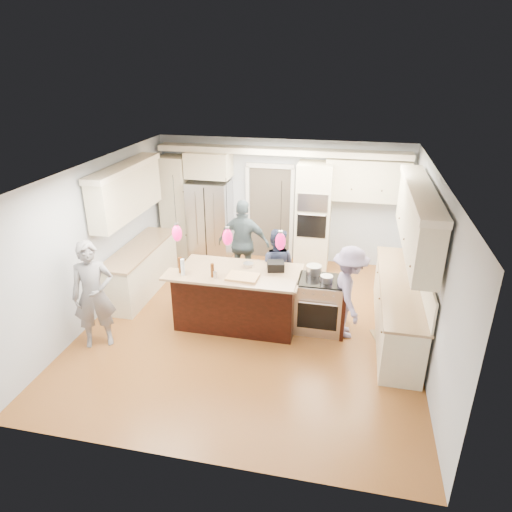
{
  "coord_description": "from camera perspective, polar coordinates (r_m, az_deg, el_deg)",
  "views": [
    {
      "loc": [
        1.5,
        -6.63,
        4.26
      ],
      "look_at": [
        0.0,
        0.35,
        1.15
      ],
      "focal_mm": 32.0,
      "sensor_mm": 36.0,
      "label": 1
    }
  ],
  "objects": [
    {
      "name": "floor_rug",
      "position": [
        7.85,
        16.97,
        -10.47
      ],
      "size": [
        0.8,
        0.99,
        0.01
      ],
      "primitive_type": "cube",
      "rotation": [
        0.0,
        0.0,
        0.27
      ],
      "color": "#917A4F",
      "rests_on": "ground"
    },
    {
      "name": "right_counter_run",
      "position": [
        7.69,
        18.04,
        -2.33
      ],
      "size": [
        0.64,
        3.1,
        2.51
      ],
      "color": "beige",
      "rests_on": "ground"
    },
    {
      "name": "left_cabinets",
      "position": [
        9.0,
        -14.78,
        1.88
      ],
      "size": [
        0.64,
        2.3,
        2.51
      ],
      "color": "beige",
      "rests_on": "ground"
    },
    {
      "name": "drink_can",
      "position": [
        7.08,
        -5.11,
        -2.37
      ],
      "size": [
        0.08,
        0.08,
        0.11
      ],
      "primitive_type": "cylinder",
      "rotation": [
        0.0,
        0.0,
        -0.31
      ],
      "color": "#B7B7BC",
      "rests_on": "kitchen_island"
    },
    {
      "name": "pendant_lights",
      "position": [
        6.82,
        -3.58,
        2.39
      ],
      "size": [
        1.75,
        0.15,
        1.03
      ],
      "color": "black",
      "rests_on": "ground"
    },
    {
      "name": "beer_bottle_b",
      "position": [
        7.26,
        -9.18,
        -1.44
      ],
      "size": [
        0.06,
        0.06,
        0.22
      ],
      "primitive_type": "cylinder",
      "rotation": [
        0.0,
        0.0,
        -0.16
      ],
      "color": "#48240D",
      "rests_on": "kitchen_island"
    },
    {
      "name": "person_far_left",
      "position": [
        8.36,
        2.51,
        -1.39
      ],
      "size": [
        0.74,
        0.59,
        1.48
      ],
      "primitive_type": "imported",
      "rotation": [
        0.0,
        0.0,
        3.1
      ],
      "color": "#272F4B",
      "rests_on": "ground"
    },
    {
      "name": "pot_small",
      "position": [
        7.49,
        8.82,
        -2.82
      ],
      "size": [
        0.2,
        0.2,
        0.1
      ],
      "primitive_type": "cylinder",
      "color": "#B7B7BC",
      "rests_on": "island_range"
    },
    {
      "name": "cutting_board",
      "position": [
        7.08,
        -1.67,
        -2.64
      ],
      "size": [
        0.5,
        0.37,
        0.04
      ],
      "primitive_type": "cube",
      "rotation": [
        0.0,
        0.0,
        -0.05
      ],
      "color": "tan",
      "rests_on": "kitchen_island"
    },
    {
      "name": "refrigerator",
      "position": [
        10.32,
        -5.76,
        4.42
      ],
      "size": [
        0.9,
        0.7,
        1.8
      ],
      "primitive_type": "cube",
      "color": "#B7B7BC",
      "rests_on": "ground"
    },
    {
      "name": "back_upper_cabinets",
      "position": [
        9.99,
        -1.28,
        8.52
      ],
      "size": [
        5.3,
        0.61,
        2.54
      ],
      "color": "beige",
      "rests_on": "ground"
    },
    {
      "name": "person_range_side",
      "position": [
        7.53,
        11.54,
        -4.49
      ],
      "size": [
        0.77,
        1.11,
        1.56
      ],
      "primitive_type": "imported",
      "rotation": [
        0.0,
        0.0,
        1.77
      ],
      "color": "#867AA5",
      "rests_on": "ground"
    },
    {
      "name": "oven_column",
      "position": [
        9.83,
        7.17,
        4.92
      ],
      "size": [
        0.72,
        0.69,
        2.3
      ],
      "color": "beige",
      "rests_on": "ground"
    },
    {
      "name": "beer_bottle_a",
      "position": [
        7.3,
        -9.44,
        -1.13
      ],
      "size": [
        0.08,
        0.08,
        0.26
      ],
      "primitive_type": "cylinder",
      "rotation": [
        0.0,
        0.0,
        -0.3
      ],
      "color": "#48240D",
      "rests_on": "kitchen_island"
    },
    {
      "name": "beer_bottle_c",
      "position": [
        7.1,
        -5.47,
        -1.8
      ],
      "size": [
        0.06,
        0.06,
        0.22
      ],
      "primitive_type": "cylinder",
      "rotation": [
        0.0,
        0.0,
        0.08
      ],
      "color": "#48240D",
      "rests_on": "kitchen_island"
    },
    {
      "name": "pot_large",
      "position": [
        7.71,
        7.25,
        -1.71
      ],
      "size": [
        0.26,
        0.26,
        0.15
      ],
      "primitive_type": "cylinder",
      "color": "#B7B7BC",
      "rests_on": "island_range"
    },
    {
      "name": "person_far_right",
      "position": [
        9.04,
        -1.55,
        1.58
      ],
      "size": [
        1.04,
        0.44,
        1.76
      ],
      "primitive_type": "imported",
      "rotation": [
        0.0,
        0.0,
        3.13
      ],
      "color": "#475B64",
      "rests_on": "ground"
    },
    {
      "name": "kitchen_island",
      "position": [
        7.89,
        -2.19,
        -5.07
      ],
      "size": [
        2.1,
        1.46,
        1.12
      ],
      "color": "black",
      "rests_on": "ground"
    },
    {
      "name": "person_bar_end",
      "position": [
        7.52,
        -19.64,
        -4.61
      ],
      "size": [
        0.77,
        0.68,
        1.77
      ],
      "primitive_type": "imported",
      "rotation": [
        0.0,
        0.0,
        0.49
      ],
      "color": "slate",
      "rests_on": "ground"
    },
    {
      "name": "water_bottle",
      "position": [
        7.21,
        -9.14,
        -1.38
      ],
      "size": [
        0.08,
        0.08,
        0.27
      ],
      "primitive_type": "cylinder",
      "rotation": [
        0.0,
        0.0,
        -0.25
      ],
      "color": "silver",
      "rests_on": "kitchen_island"
    },
    {
      "name": "ground_plane",
      "position": [
        8.02,
        -0.53,
        -8.54
      ],
      "size": [
        6.0,
        6.0,
        0.0
      ],
      "primitive_type": "plane",
      "color": "#A26A2C",
      "rests_on": "ground"
    },
    {
      "name": "island_range",
      "position": [
        7.78,
        8.12,
        -5.99
      ],
      "size": [
        0.82,
        0.71,
        0.92
      ],
      "color": "#B7B7BC",
      "rests_on": "ground"
    },
    {
      "name": "room_shell",
      "position": [
        7.22,
        -0.59,
        3.78
      ],
      "size": [
        5.54,
        6.04,
        2.72
      ],
      "color": "#B2BCC6",
      "rests_on": "ground"
    }
  ]
}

